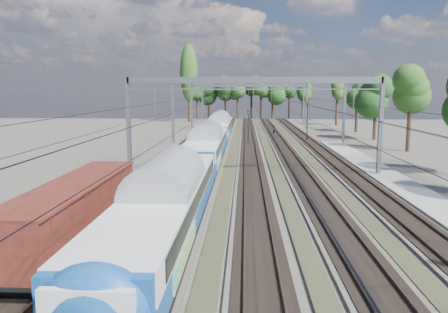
{
  "coord_description": "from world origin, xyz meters",
  "views": [
    {
      "loc": [
        -0.74,
        -9.89,
        7.81
      ],
      "look_at": [
        -2.31,
        22.96,
        2.8
      ],
      "focal_mm": 35.0,
      "sensor_mm": 36.0,
      "label": 1
    }
  ],
  "objects_px": {
    "emu_train": "(206,143)",
    "signal_far": "(307,116)",
    "freight_boxcar": "(76,210)",
    "signal_near": "(248,123)",
    "worker": "(274,130)"
  },
  "relations": [
    {
      "from": "emu_train",
      "to": "signal_near",
      "type": "bearing_deg",
      "value": 77.96
    },
    {
      "from": "emu_train",
      "to": "signal_far",
      "type": "xyz_separation_m",
      "value": [
        13.38,
        25.39,
        1.16
      ]
    },
    {
      "from": "freight_boxcar",
      "to": "signal_far",
      "type": "height_order",
      "value": "signal_far"
    },
    {
      "from": "freight_boxcar",
      "to": "signal_near",
      "type": "xyz_separation_m",
      "value": [
        8.77,
        41.93,
        1.24
      ]
    },
    {
      "from": "freight_boxcar",
      "to": "worker",
      "type": "bearing_deg",
      "value": 76.7
    },
    {
      "from": "emu_train",
      "to": "signal_far",
      "type": "height_order",
      "value": "signal_far"
    },
    {
      "from": "worker",
      "to": "signal_far",
      "type": "height_order",
      "value": "signal_far"
    },
    {
      "from": "worker",
      "to": "signal_near",
      "type": "relative_size",
      "value": 0.33
    },
    {
      "from": "freight_boxcar",
      "to": "signal_far",
      "type": "distance_m",
      "value": 50.6
    },
    {
      "from": "worker",
      "to": "signal_near",
      "type": "xyz_separation_m",
      "value": [
        -4.68,
        -14.99,
        2.39
      ]
    },
    {
      "from": "emu_train",
      "to": "worker",
      "type": "xyz_separation_m",
      "value": [
        8.95,
        35.01,
        -1.86
      ]
    },
    {
      "from": "freight_boxcar",
      "to": "signal_near",
      "type": "distance_m",
      "value": 42.86
    },
    {
      "from": "freight_boxcar",
      "to": "emu_train",
      "type": "bearing_deg",
      "value": 78.39
    },
    {
      "from": "signal_near",
      "to": "freight_boxcar",
      "type": "bearing_deg",
      "value": -113.78
    },
    {
      "from": "emu_train",
      "to": "freight_boxcar",
      "type": "height_order",
      "value": "emu_train"
    }
  ]
}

